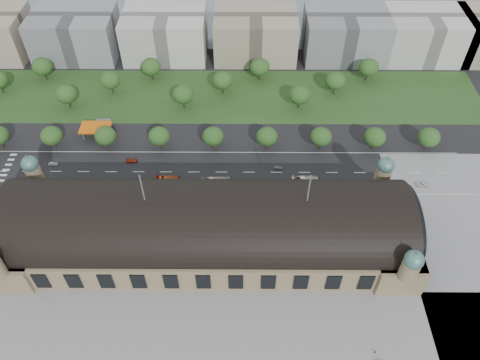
{
  "coord_description": "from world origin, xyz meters",
  "views": [
    {
      "loc": [
        12.86,
        -103.46,
        145.26
      ],
      "look_at": [
        12.18,
        20.19,
        14.0
      ],
      "focal_mm": 35.0,
      "sensor_mm": 36.0,
      "label": 1
    }
  ],
  "objects_px": {
    "parked_car_4": "(88,200)",
    "parked_car_5": "(164,193)",
    "petrol_station": "(100,126)",
    "traffic_car_1": "(53,164)",
    "bus_mid": "(215,181)",
    "traffic_car_6": "(422,184)",
    "parked_car_0": "(24,200)",
    "parked_car_3": "(84,193)",
    "parked_car_1": "(63,193)",
    "traffic_car_5": "(278,168)",
    "parked_car_6": "(114,193)",
    "traffic_car_3": "(132,161)",
    "pedestrian_1": "(375,352)",
    "bus_west": "(168,180)",
    "parked_car_2": "(46,200)",
    "bus_east": "(306,180)"
  },
  "relations": [
    {
      "from": "pedestrian_1",
      "to": "parked_car_1",
      "type": "bearing_deg",
      "value": 71.87
    },
    {
      "from": "traffic_car_6",
      "to": "bus_east",
      "type": "bearing_deg",
      "value": -84.82
    },
    {
      "from": "parked_car_0",
      "to": "bus_mid",
      "type": "xyz_separation_m",
      "value": [
        77.81,
        9.87,
        1.03
      ]
    },
    {
      "from": "parked_car_4",
      "to": "parked_car_5",
      "type": "height_order",
      "value": "parked_car_4"
    },
    {
      "from": "bus_mid",
      "to": "parked_car_4",
      "type": "bearing_deg",
      "value": 99.86
    },
    {
      "from": "traffic_car_6",
      "to": "petrol_station",
      "type": "bearing_deg",
      "value": -97.35
    },
    {
      "from": "bus_west",
      "to": "parked_car_1",
      "type": "bearing_deg",
      "value": 103.24
    },
    {
      "from": "traffic_car_3",
      "to": "bus_east",
      "type": "height_order",
      "value": "bus_east"
    },
    {
      "from": "parked_car_1",
      "to": "parked_car_4",
      "type": "height_order",
      "value": "parked_car_1"
    },
    {
      "from": "traffic_car_5",
      "to": "bus_mid",
      "type": "height_order",
      "value": "bus_mid"
    },
    {
      "from": "traffic_car_1",
      "to": "bus_mid",
      "type": "relative_size",
      "value": 0.32
    },
    {
      "from": "parked_car_3",
      "to": "bus_mid",
      "type": "distance_m",
      "value": 54.71
    },
    {
      "from": "parked_car_4",
      "to": "parked_car_0",
      "type": "bearing_deg",
      "value": -122.64
    },
    {
      "from": "traffic_car_1",
      "to": "bus_west",
      "type": "xyz_separation_m",
      "value": [
        51.7,
        -10.43,
        0.94
      ]
    },
    {
      "from": "parked_car_1",
      "to": "parked_car_3",
      "type": "xyz_separation_m",
      "value": [
        8.39,
        0.21,
        0.05
      ]
    },
    {
      "from": "traffic_car_1",
      "to": "traffic_car_3",
      "type": "distance_m",
      "value": 34.5
    },
    {
      "from": "parked_car_4",
      "to": "bus_west",
      "type": "distance_m",
      "value": 33.21
    },
    {
      "from": "petrol_station",
      "to": "traffic_car_3",
      "type": "distance_m",
      "value": 27.86
    },
    {
      "from": "petrol_station",
      "to": "parked_car_0",
      "type": "distance_m",
      "value": 49.58
    },
    {
      "from": "parked_car_0",
      "to": "parked_car_3",
      "type": "bearing_deg",
      "value": 65.62
    },
    {
      "from": "traffic_car_5",
      "to": "traffic_car_6",
      "type": "height_order",
      "value": "traffic_car_6"
    },
    {
      "from": "traffic_car_3",
      "to": "petrol_station",
      "type": "bearing_deg",
      "value": 37.77
    },
    {
      "from": "parked_car_3",
      "to": "pedestrian_1",
      "type": "distance_m",
      "value": 126.9
    },
    {
      "from": "parked_car_4",
      "to": "parked_car_5",
      "type": "bearing_deg",
      "value": 64.28
    },
    {
      "from": "petrol_station",
      "to": "traffic_car_1",
      "type": "distance_m",
      "value": 28.47
    },
    {
      "from": "petrol_station",
      "to": "traffic_car_5",
      "type": "xyz_separation_m",
      "value": [
        82.68,
        -25.28,
        -2.28
      ]
    },
    {
      "from": "parked_car_6",
      "to": "parked_car_0",
      "type": "bearing_deg",
      "value": -121.82
    },
    {
      "from": "bus_mid",
      "to": "parked_car_2",
      "type": "bearing_deg",
      "value": 97.36
    },
    {
      "from": "pedestrian_1",
      "to": "parked_car_6",
      "type": "bearing_deg",
      "value": 66.68
    },
    {
      "from": "pedestrian_1",
      "to": "bus_west",
      "type": "bearing_deg",
      "value": 56.79
    },
    {
      "from": "traffic_car_5",
      "to": "parked_car_6",
      "type": "distance_m",
      "value": 70.62
    },
    {
      "from": "traffic_car_5",
      "to": "parked_car_6",
      "type": "bearing_deg",
      "value": 109.09
    },
    {
      "from": "bus_east",
      "to": "parked_car_1",
      "type": "bearing_deg",
      "value": 96.94
    },
    {
      "from": "parked_car_3",
      "to": "bus_west",
      "type": "height_order",
      "value": "bus_west"
    },
    {
      "from": "traffic_car_1",
      "to": "traffic_car_3",
      "type": "bearing_deg",
      "value": -85.35
    },
    {
      "from": "bus_mid",
      "to": "parked_car_0",
      "type": "bearing_deg",
      "value": 96.42
    },
    {
      "from": "parked_car_1",
      "to": "traffic_car_6",
      "type": "bearing_deg",
      "value": 64.25
    },
    {
      "from": "petrol_station",
      "to": "bus_west",
      "type": "distance_m",
      "value": 48.87
    },
    {
      "from": "parked_car_0",
      "to": "parked_car_6",
      "type": "distance_m",
      "value": 36.08
    },
    {
      "from": "traffic_car_3",
      "to": "bus_mid",
      "type": "relative_size",
      "value": 0.41
    },
    {
      "from": "traffic_car_3",
      "to": "pedestrian_1",
      "type": "relative_size",
      "value": 3.0
    },
    {
      "from": "traffic_car_3",
      "to": "bus_mid",
      "type": "bearing_deg",
      "value": -112.65
    },
    {
      "from": "parked_car_1",
      "to": "bus_east",
      "type": "relative_size",
      "value": 0.46
    },
    {
      "from": "parked_car_3",
      "to": "parked_car_6",
      "type": "xyz_separation_m",
      "value": [
        12.44,
        0.0,
        -0.1
      ]
    },
    {
      "from": "parked_car_3",
      "to": "bus_west",
      "type": "xyz_separation_m",
      "value": [
        34.17,
        6.62,
        0.78
      ]
    },
    {
      "from": "petrol_station",
      "to": "parked_car_2",
      "type": "relative_size",
      "value": 3.2
    },
    {
      "from": "parked_car_1",
      "to": "bus_west",
      "type": "relative_size",
      "value": 0.48
    },
    {
      "from": "traffic_car_1",
      "to": "pedestrian_1",
      "type": "relative_size",
      "value": 2.38
    },
    {
      "from": "parked_car_4",
      "to": "traffic_car_5",
      "type": "bearing_deg",
      "value": 70.57
    },
    {
      "from": "parked_car_0",
      "to": "bus_east",
      "type": "distance_m",
      "value": 116.58
    }
  ]
}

